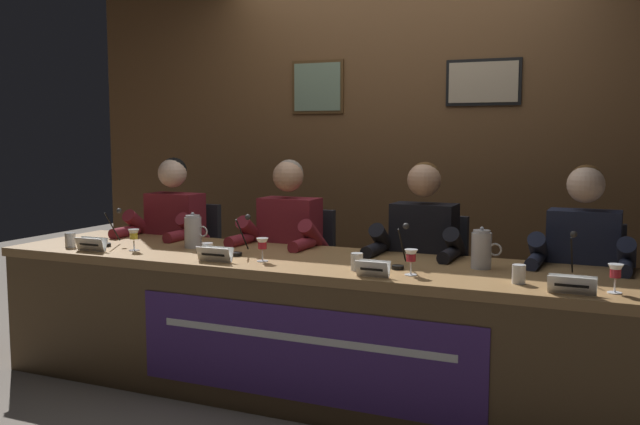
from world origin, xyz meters
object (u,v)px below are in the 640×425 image
Objects in this scene: juice_glass_center_right at (411,257)px; nameplate_far_right at (572,285)px; water_cup_far_left at (70,241)px; panelist_center_left at (284,245)px; nameplate_far_left at (91,244)px; juice_glass_far_left at (134,236)px; chair_far_left at (187,273)px; nameplate_center_left at (215,254)px; chair_far_right at (583,311)px; chair_center_right at (429,296)px; chair_center_left at (298,283)px; panelist_far_left at (168,237)px; conference_table at (311,304)px; microphone_far_left at (110,233)px; microphone_center_left at (240,241)px; juice_glass_center_left at (262,245)px; water_pitcher_left_side at (193,231)px; panelist_far_right at (582,266)px; microphone_far_right at (571,264)px; water_cup_center_right at (357,263)px; water_pitcher_right_side at (482,250)px; water_cup_center_left at (207,252)px; nameplate_center_right at (373,269)px; water_cup_far_right at (519,275)px; panelist_center_right at (420,255)px; juice_glass_far_right at (615,273)px.

nameplate_far_right is (0.73, -0.11, -0.05)m from juice_glass_center_right.
water_cup_far_left is 0.07× the size of panelist_center_left.
nameplate_far_left is at bearing 179.32° from nameplate_far_right.
chair_far_left is at bearing 104.40° from juice_glass_far_left.
nameplate_center_left is 0.22× the size of chair_far_right.
chair_center_right reaches higher than juice_glass_far_left.
chair_center_left is 1.35m from juice_glass_center_right.
conference_table is at bearing -22.18° from panelist_far_left.
microphone_far_left reaches higher than nameplate_far_right.
microphone_center_left is 1.17m from chair_center_right.
juice_glass_center_left is 0.64m from water_pitcher_left_side.
panelist_far_right is 0.44m from microphone_far_right.
nameplate_far_left is at bearing -176.62° from water_cup_center_right.
microphone_center_left is 0.24× the size of chair_far_right.
nameplate_far_right is at bearing -16.03° from panelist_far_left.
nameplate_far_left is at bearing -169.56° from water_pitcher_right_side.
chair_far_right reaches higher than juice_glass_center_left.
nameplate_far_right is (1.73, -0.94, 0.33)m from chair_center_left.
panelist_far_right is (1.71, -0.20, 0.28)m from chair_center_left.
juice_glass_center_right is at bearing 0.77° from water_cup_center_left.
panelist_far_right is at bearing 41.13° from nameplate_center_right.
microphone_far_left reaches higher than water_pitcher_right_side.
panelist_center_left is 14.64× the size of water_cup_far_right.
panelist_far_right is at bearing 10.85° from microphone_far_left.
conference_table is 0.84m from chair_center_right.
conference_table is 0.55m from nameplate_center_right.
water_pitcher_right_side reaches higher than chair_center_right.
water_cup_far_left is at bearing -163.04° from chair_far_right.
microphone_far_right reaches higher than chair_center_right.
water_cup_center_left is 1.62m from water_cup_far_right.
chair_center_left is at bearing 50.80° from juice_glass_far_left.
panelist_center_right reaches higher than water_cup_far_right.
juice_glass_center_right is at bearing -177.70° from water_cup_far_right.
conference_table is at bearing -7.12° from microphone_center_left.
juice_glass_center_right is at bearing -2.20° from juice_glass_center_left.
juice_glass_center_right is 0.14× the size of chair_far_right.
water_cup_far_right is (1.50, -0.81, 0.33)m from chair_center_left.
water_cup_center_right is at bearing -2.12° from juice_glass_center_left.
conference_table is 3.00× the size of panelist_center_right.
panelist_center_left is at bearing 129.35° from conference_table.
microphone_center_left is at bearing 147.94° from juice_glass_center_left.
nameplate_far_left is 0.58m from water_pitcher_left_side.
microphone_center_left is (-0.21, 0.13, -0.01)m from juice_glass_center_left.
panelist_center_right reaches higher than nameplate_far_right.
nameplate_center_left is 1.01× the size of nameplate_far_right.
water_cup_far_right is at bearing -4.65° from conference_table.
microphone_far_right is at bearing 132.55° from juice_glass_far_right.
chair_center_right is at bearing 89.86° from nameplate_center_right.
microphone_far_left is 2.81m from juice_glass_far_right.
juice_glass_far_right is (2.80, -0.14, 0.01)m from microphone_far_left.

